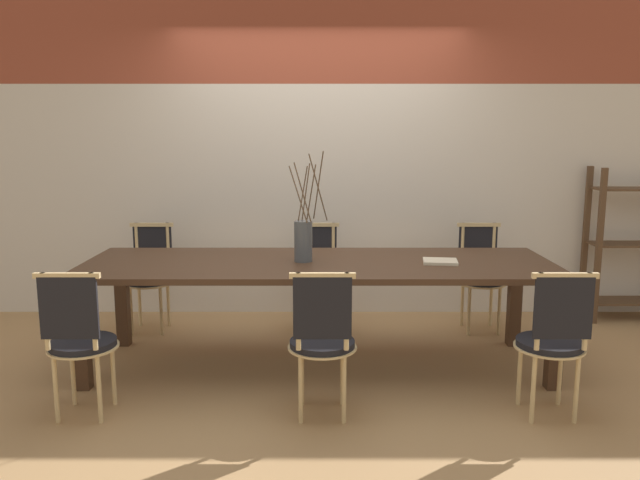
{
  "coord_description": "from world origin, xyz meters",
  "views": [
    {
      "loc": [
        0.01,
        -4.17,
        1.61
      ],
      "look_at": [
        0.0,
        0.0,
        0.89
      ],
      "focal_mm": 35.0,
      "sensor_mm": 36.0,
      "label": 1
    }
  ],
  "objects_px": {
    "chair_near_center": "(555,338)",
    "shelving_rack": "(634,245)",
    "vase_centerpiece": "(305,239)",
    "dining_table": "(320,272)",
    "chair_far_center": "(482,273)",
    "book_stack": "(442,262)"
  },
  "relations": [
    {
      "from": "chair_near_center",
      "to": "shelving_rack",
      "type": "bearing_deg",
      "value": 54.42
    },
    {
      "from": "vase_centerpiece",
      "to": "shelving_rack",
      "type": "xyz_separation_m",
      "value": [
        2.8,
        1.1,
        -0.24
      ]
    },
    {
      "from": "dining_table",
      "to": "chair_far_center",
      "type": "bearing_deg",
      "value": 31.66
    },
    {
      "from": "chair_near_center",
      "to": "chair_far_center",
      "type": "bearing_deg",
      "value": 89.79
    },
    {
      "from": "dining_table",
      "to": "chair_far_center",
      "type": "xyz_separation_m",
      "value": [
        1.33,
        0.82,
        -0.19
      ]
    },
    {
      "from": "chair_far_center",
      "to": "book_stack",
      "type": "height_order",
      "value": "chair_far_center"
    },
    {
      "from": "chair_near_center",
      "to": "vase_centerpiece",
      "type": "xyz_separation_m",
      "value": [
        -1.42,
        0.83,
        0.42
      ]
    },
    {
      "from": "chair_near_center",
      "to": "chair_far_center",
      "type": "xyz_separation_m",
      "value": [
        0.01,
        1.64,
        0.0
      ]
    },
    {
      "from": "dining_table",
      "to": "chair_near_center",
      "type": "xyz_separation_m",
      "value": [
        1.32,
        -0.82,
        -0.19
      ]
    },
    {
      "from": "chair_near_center",
      "to": "shelving_rack",
      "type": "relative_size",
      "value": 0.66
    },
    {
      "from": "chair_near_center",
      "to": "shelving_rack",
      "type": "height_order",
      "value": "shelving_rack"
    },
    {
      "from": "vase_centerpiece",
      "to": "shelving_rack",
      "type": "relative_size",
      "value": 0.57
    },
    {
      "from": "book_stack",
      "to": "shelving_rack",
      "type": "relative_size",
      "value": 0.19
    },
    {
      "from": "chair_far_center",
      "to": "shelving_rack",
      "type": "xyz_separation_m",
      "value": [
        1.37,
        0.29,
        0.18
      ]
    },
    {
      "from": "chair_near_center",
      "to": "book_stack",
      "type": "distance_m",
      "value": 0.96
    },
    {
      "from": "chair_near_center",
      "to": "vase_centerpiece",
      "type": "relative_size",
      "value": 1.16
    },
    {
      "from": "shelving_rack",
      "to": "vase_centerpiece",
      "type": "bearing_deg",
      "value": -158.57
    },
    {
      "from": "book_stack",
      "to": "shelving_rack",
      "type": "bearing_deg",
      "value": 31.55
    },
    {
      "from": "dining_table",
      "to": "shelving_rack",
      "type": "height_order",
      "value": "shelving_rack"
    },
    {
      "from": "chair_near_center",
      "to": "dining_table",
      "type": "bearing_deg",
      "value": 148.23
    },
    {
      "from": "vase_centerpiece",
      "to": "book_stack",
      "type": "height_order",
      "value": "vase_centerpiece"
    },
    {
      "from": "chair_far_center",
      "to": "vase_centerpiece",
      "type": "bearing_deg",
      "value": 29.54
    }
  ]
}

